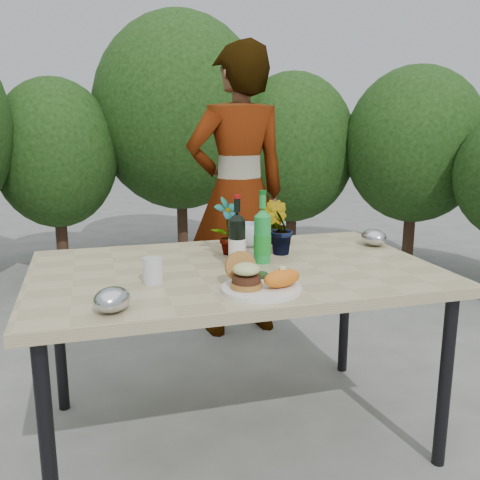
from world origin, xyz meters
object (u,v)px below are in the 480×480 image
object	(u,v)px
patio_table	(235,281)
wine_bottle	(237,240)
person	(238,193)
dinner_plate	(261,289)

from	to	relation	value
patio_table	wine_bottle	xyz separation A→B (m)	(0.01, 0.01, 0.16)
patio_table	person	distance (m)	1.19
dinner_plate	wine_bottle	bearing A→B (deg)	89.38
dinner_plate	person	xyz separation A→B (m)	(0.32, 1.44, 0.13)
patio_table	wine_bottle	bearing A→B (deg)	39.08
wine_bottle	person	bearing A→B (deg)	54.84
patio_table	person	bearing A→B (deg)	73.59
patio_table	dinner_plate	world-z (taller)	dinner_plate
person	patio_table	bearing A→B (deg)	67.45
person	dinner_plate	bearing A→B (deg)	71.30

